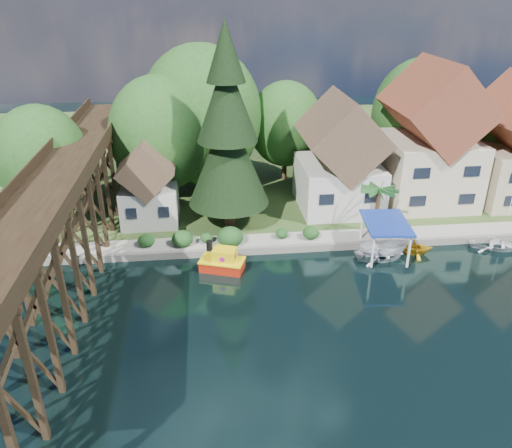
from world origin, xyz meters
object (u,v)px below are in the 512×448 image
(house_center, at_px, (430,144))
(conifer, at_px, (227,134))
(house_left, at_px, (340,161))
(shed, at_px, (149,187))
(boat_white_b, at_px, (495,243))
(palm_tree, at_px, (379,192))
(tugboat, at_px, (223,262))
(boat_yellow, at_px, (416,246))
(boat_canopy, at_px, (384,242))
(boat_white_a, at_px, (380,254))
(trestle_bridge, at_px, (65,218))

(house_center, height_order, conifer, conifer)
(house_left, xyz_separation_m, shed, (-18.00, -1.50, -1.31))
(house_center, xyz_separation_m, boat_white_b, (2.55, -9.61, -5.99))
(palm_tree, xyz_separation_m, tugboat, (-13.66, -4.05, -3.72))
(shed, bearing_deg, conifer, -11.57)
(palm_tree, bearing_deg, house_left, 106.80)
(shed, relative_size, boat_yellow, 2.80)
(shed, bearing_deg, boat_canopy, -22.58)
(shed, relative_size, palm_tree, 1.73)
(boat_yellow, bearing_deg, palm_tree, 50.25)
(boat_white_a, xyz_separation_m, boat_yellow, (3.24, 0.50, 0.32))
(house_center, distance_m, conifer, 20.28)
(palm_tree, xyz_separation_m, boat_white_b, (9.67, -2.88, -4.04))
(conifer, distance_m, boat_yellow, 18.43)
(shed, distance_m, boat_white_b, 30.70)
(house_left, relative_size, house_center, 0.79)
(boat_white_b, bearing_deg, palm_tree, 95.18)
(boat_white_a, bearing_deg, palm_tree, -7.44)
(trestle_bridge, height_order, conifer, conifer)
(shed, bearing_deg, boat_white_a, -23.63)
(shed, distance_m, tugboat, 11.19)
(conifer, bearing_deg, boat_yellow, -22.85)
(house_center, bearing_deg, shed, -175.76)
(conifer, distance_m, palm_tree, 13.86)
(boat_white_b, bearing_deg, boat_white_a, 115.95)
(trestle_bridge, relative_size, house_center, 3.18)
(tugboat, xyz_separation_m, boat_white_b, (23.34, 1.17, -0.32))
(house_left, distance_m, house_center, 9.10)
(palm_tree, distance_m, boat_white_a, 5.50)
(tugboat, relative_size, boat_canopy, 0.73)
(house_center, bearing_deg, house_left, -176.82)
(shed, relative_size, tugboat, 2.03)
(house_center, relative_size, shed, 1.77)
(trestle_bridge, xyz_separation_m, house_left, (23.00, 10.83, -0.21))
(tugboat, bearing_deg, conifer, 82.40)
(palm_tree, relative_size, boat_canopy, 0.85)
(tugboat, height_order, boat_white_b, tugboat)
(trestle_bridge, relative_size, house_left, 4.01)
(palm_tree, distance_m, boat_canopy, 4.59)
(house_center, bearing_deg, tugboat, -152.59)
(trestle_bridge, relative_size, boat_white_a, 10.98)
(boat_canopy, bearing_deg, boat_white_b, 2.83)
(palm_tree, bearing_deg, conifer, 165.61)
(boat_white_a, relative_size, boat_yellow, 1.44)
(house_center, bearing_deg, boat_yellow, -115.12)
(house_left, xyz_separation_m, boat_yellow, (4.37, -9.37, -4.40))
(boat_white_a, xyz_separation_m, boat_white_b, (10.42, 0.77, 0.01))
(trestle_bridge, xyz_separation_m, house_center, (32.00, 11.33, 1.07))
(boat_yellow, xyz_separation_m, boat_white_b, (7.18, 0.26, -0.31))
(house_center, xyz_separation_m, boat_canopy, (-7.52, -10.10, -5.03))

